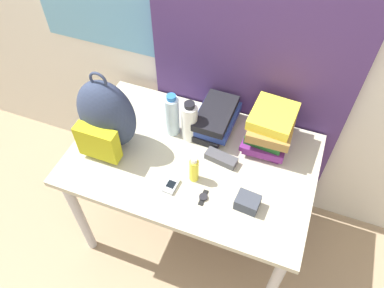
{
  "coord_description": "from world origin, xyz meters",
  "views": [
    {
      "loc": [
        0.38,
        -0.64,
        2.11
      ],
      "look_at": [
        0.0,
        0.37,
        0.82
      ],
      "focal_mm": 35.0,
      "sensor_mm": 36.0,
      "label": 1
    }
  ],
  "objects_px": {
    "sports_bottle": "(190,122)",
    "cell_phone": "(171,185)",
    "sunglasses_case": "(221,158)",
    "sunscreen_bottle": "(194,170)",
    "camera_pouch": "(247,202)",
    "book_stack_left": "(215,119)",
    "book_stack_center": "(270,128)",
    "backpack": "(106,117)",
    "water_bottle": "(172,115)",
    "wristwatch": "(203,197)"
  },
  "relations": [
    {
      "from": "sports_bottle",
      "to": "cell_phone",
      "type": "relative_size",
      "value": 2.53
    },
    {
      "from": "cell_phone",
      "to": "sunglasses_case",
      "type": "xyz_separation_m",
      "value": [
        0.16,
        0.21,
        0.01
      ]
    },
    {
      "from": "sunscreen_bottle",
      "to": "camera_pouch",
      "type": "height_order",
      "value": "sunscreen_bottle"
    },
    {
      "from": "book_stack_left",
      "to": "sports_bottle",
      "type": "bearing_deg",
      "value": -133.56
    },
    {
      "from": "book_stack_left",
      "to": "sunglasses_case",
      "type": "bearing_deg",
      "value": -63.2
    },
    {
      "from": "book_stack_left",
      "to": "sports_bottle",
      "type": "relative_size",
      "value": 1.24
    },
    {
      "from": "book_stack_left",
      "to": "cell_phone",
      "type": "height_order",
      "value": "book_stack_left"
    },
    {
      "from": "book_stack_left",
      "to": "camera_pouch",
      "type": "bearing_deg",
      "value": -54.29
    },
    {
      "from": "book_stack_center",
      "to": "backpack",
      "type": "bearing_deg",
      "value": -158.71
    },
    {
      "from": "sports_bottle",
      "to": "sunscreen_bottle",
      "type": "height_order",
      "value": "sports_bottle"
    },
    {
      "from": "water_bottle",
      "to": "wristwatch",
      "type": "relative_size",
      "value": 2.99
    },
    {
      "from": "sunscreen_bottle",
      "to": "cell_phone",
      "type": "bearing_deg",
      "value": -135.89
    },
    {
      "from": "book_stack_left",
      "to": "sunscreen_bottle",
      "type": "bearing_deg",
      "value": -87.84
    },
    {
      "from": "book_stack_left",
      "to": "backpack",
      "type": "bearing_deg",
      "value": -147.37
    },
    {
      "from": "water_bottle",
      "to": "cell_phone",
      "type": "height_order",
      "value": "water_bottle"
    },
    {
      "from": "water_bottle",
      "to": "sunglasses_case",
      "type": "xyz_separation_m",
      "value": [
        0.28,
        -0.09,
        -0.1
      ]
    },
    {
      "from": "sunglasses_case",
      "to": "water_bottle",
      "type": "bearing_deg",
      "value": 162.15
    },
    {
      "from": "book_stack_center",
      "to": "sunscreen_bottle",
      "type": "height_order",
      "value": "book_stack_center"
    },
    {
      "from": "book_stack_left",
      "to": "sunscreen_bottle",
      "type": "height_order",
      "value": "sunscreen_bottle"
    },
    {
      "from": "sports_bottle",
      "to": "book_stack_center",
      "type": "bearing_deg",
      "value": 14.95
    },
    {
      "from": "cell_phone",
      "to": "book_stack_left",
      "type": "bearing_deg",
      "value": 80.64
    },
    {
      "from": "backpack",
      "to": "book_stack_left",
      "type": "bearing_deg",
      "value": 32.63
    },
    {
      "from": "sunglasses_case",
      "to": "camera_pouch",
      "type": "distance_m",
      "value": 0.26
    },
    {
      "from": "camera_pouch",
      "to": "book_stack_left",
      "type": "bearing_deg",
      "value": 125.71
    },
    {
      "from": "backpack",
      "to": "sunscreen_bottle",
      "type": "height_order",
      "value": "backpack"
    },
    {
      "from": "book_stack_left",
      "to": "sunglasses_case",
      "type": "relative_size",
      "value": 1.78
    },
    {
      "from": "book_stack_left",
      "to": "book_stack_center",
      "type": "relative_size",
      "value": 1.01
    },
    {
      "from": "book_stack_center",
      "to": "camera_pouch",
      "type": "relative_size",
      "value": 2.64
    },
    {
      "from": "book_stack_left",
      "to": "cell_phone",
      "type": "relative_size",
      "value": 3.15
    },
    {
      "from": "sunglasses_case",
      "to": "backpack",
      "type": "bearing_deg",
      "value": -170.68
    },
    {
      "from": "book_stack_center",
      "to": "sunscreen_bottle",
      "type": "distance_m",
      "value": 0.42
    },
    {
      "from": "cell_phone",
      "to": "sports_bottle",
      "type": "bearing_deg",
      "value": 95.43
    },
    {
      "from": "book_stack_left",
      "to": "camera_pouch",
      "type": "relative_size",
      "value": 2.67
    },
    {
      "from": "sunscreen_bottle",
      "to": "cell_phone",
      "type": "distance_m",
      "value": 0.12
    },
    {
      "from": "book_stack_center",
      "to": "camera_pouch",
      "type": "xyz_separation_m",
      "value": [
        0.0,
        -0.38,
        -0.07
      ]
    },
    {
      "from": "book_stack_center",
      "to": "camera_pouch",
      "type": "height_order",
      "value": "book_stack_center"
    },
    {
      "from": "backpack",
      "to": "book_stack_center",
      "type": "xyz_separation_m",
      "value": [
        0.7,
        0.27,
        -0.08
      ]
    },
    {
      "from": "sports_bottle",
      "to": "wristwatch",
      "type": "distance_m",
      "value": 0.37
    },
    {
      "from": "book_stack_left",
      "to": "wristwatch",
      "type": "xyz_separation_m",
      "value": [
        0.09,
        -0.41,
        -0.06
      ]
    },
    {
      "from": "book_stack_left",
      "to": "water_bottle",
      "type": "relative_size",
      "value": 1.16
    },
    {
      "from": "cell_phone",
      "to": "water_bottle",
      "type": "bearing_deg",
      "value": 111.19
    },
    {
      "from": "sports_bottle",
      "to": "cell_phone",
      "type": "distance_m",
      "value": 0.32
    },
    {
      "from": "wristwatch",
      "to": "cell_phone",
      "type": "bearing_deg",
      "value": 177.87
    },
    {
      "from": "book_stack_left",
      "to": "water_bottle",
      "type": "height_order",
      "value": "water_bottle"
    },
    {
      "from": "sports_bottle",
      "to": "cell_phone",
      "type": "bearing_deg",
      "value": -84.57
    },
    {
      "from": "sunscreen_bottle",
      "to": "camera_pouch",
      "type": "bearing_deg",
      "value": -11.59
    },
    {
      "from": "wristwatch",
      "to": "water_bottle",
      "type": "bearing_deg",
      "value": 131.15
    },
    {
      "from": "backpack",
      "to": "sunglasses_case",
      "type": "bearing_deg",
      "value": 9.32
    },
    {
      "from": "backpack",
      "to": "water_bottle",
      "type": "relative_size",
      "value": 1.78
    },
    {
      "from": "water_bottle",
      "to": "camera_pouch",
      "type": "distance_m",
      "value": 0.54
    }
  ]
}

